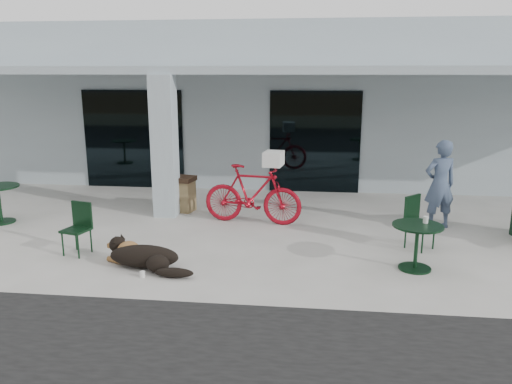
# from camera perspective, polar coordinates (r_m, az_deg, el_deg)

# --- Properties ---
(ground) EXTENTS (80.00, 80.00, 0.00)m
(ground) POSITION_cam_1_polar(r_m,az_deg,el_deg) (9.09, -5.04, -6.94)
(ground) COLOR beige
(ground) RESTS_ON ground
(building) EXTENTS (22.00, 7.00, 4.50)m
(building) POSITION_cam_1_polar(r_m,az_deg,el_deg) (16.95, 0.62, 10.45)
(building) COLOR #A8B9BF
(building) RESTS_ON ground
(storefront_glass_left) EXTENTS (2.80, 0.06, 2.70)m
(storefront_glass_left) POSITION_cam_1_polar(r_m,az_deg,el_deg) (14.32, -13.81, 5.86)
(storefront_glass_left) COLOR black
(storefront_glass_left) RESTS_ON ground
(storefront_glass_right) EXTENTS (2.40, 0.06, 2.70)m
(storefront_glass_right) POSITION_cam_1_polar(r_m,az_deg,el_deg) (13.44, 6.72, 5.67)
(storefront_glass_right) COLOR black
(storefront_glass_right) RESTS_ON ground
(column) EXTENTS (0.50, 0.50, 3.12)m
(column) POSITION_cam_1_polar(r_m,az_deg,el_deg) (11.24, -10.39, 5.08)
(column) COLOR #A8B9BF
(column) RESTS_ON ground
(overhang) EXTENTS (22.00, 2.80, 0.18)m
(overhang) POSITION_cam_1_polar(r_m,az_deg,el_deg) (12.06, -1.86, 13.73)
(overhang) COLOR #A8B9BF
(overhang) RESTS_ON column
(bicycle) EXTENTS (2.18, 0.88, 1.27)m
(bicycle) POSITION_cam_1_polar(r_m,az_deg,el_deg) (10.62, -0.39, -0.26)
(bicycle) COLOR #A60D1D
(bicycle) RESTS_ON ground
(laundry_basket) EXTENTS (0.44, 0.55, 0.30)m
(laundry_basket) POSITION_cam_1_polar(r_m,az_deg,el_deg) (10.36, 2.01, 3.82)
(laundry_basket) COLOR white
(laundry_basket) RESTS_ON bicycle
(dog) EXTENTS (1.42, 0.94, 0.45)m
(dog) POSITION_cam_1_polar(r_m,az_deg,el_deg) (8.52, -12.66, -7.04)
(dog) COLOR black
(dog) RESTS_ON ground
(cup_near_dog) EXTENTS (0.10, 0.10, 0.10)m
(cup_near_dog) POSITION_cam_1_polar(r_m,az_deg,el_deg) (8.21, -12.85, -9.16)
(cup_near_dog) COLOR white
(cup_near_dog) RESTS_ON ground
(cafe_table_near) EXTENTS (0.96, 0.96, 0.81)m
(cafe_table_near) POSITION_cam_1_polar(r_m,az_deg,el_deg) (12.05, -27.25, -1.25)
(cafe_table_near) COLOR black
(cafe_table_near) RESTS_ON ground
(cafe_chair_near) EXTENTS (0.52, 0.55, 0.93)m
(cafe_chair_near) POSITION_cam_1_polar(r_m,az_deg,el_deg) (9.41, -19.89, -4.03)
(cafe_chair_near) COLOR black
(cafe_chair_near) RESTS_ON ground
(cafe_table_far) EXTENTS (0.89, 0.89, 0.77)m
(cafe_table_far) POSITION_cam_1_polar(r_m,az_deg,el_deg) (8.62, 17.84, -6.02)
(cafe_table_far) COLOR black
(cafe_table_far) RESTS_ON ground
(cafe_chair_far_a) EXTENTS (0.65, 0.65, 0.98)m
(cafe_chair_far_a) POSITION_cam_1_polar(r_m,az_deg,el_deg) (9.60, 18.29, -3.40)
(cafe_chair_far_a) COLOR black
(cafe_chair_far_a) RESTS_ON ground
(person) EXTENTS (0.77, 0.61, 1.84)m
(person) POSITION_cam_1_polar(r_m,az_deg,el_deg) (10.93, 20.27, 0.82)
(person) COLOR #425370
(person) RESTS_ON ground
(cup_on_table) EXTENTS (0.09, 0.09, 0.11)m
(cup_on_table) POSITION_cam_1_polar(r_m,az_deg,el_deg) (8.63, 18.82, -3.02)
(cup_on_table) COLOR white
(cup_on_table) RESTS_ON cafe_table_far
(trash_receptacle) EXTENTS (0.58, 0.58, 0.82)m
(trash_receptacle) POSITION_cam_1_polar(r_m,az_deg,el_deg) (11.71, -8.25, -0.22)
(trash_receptacle) COLOR brown
(trash_receptacle) RESTS_ON ground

